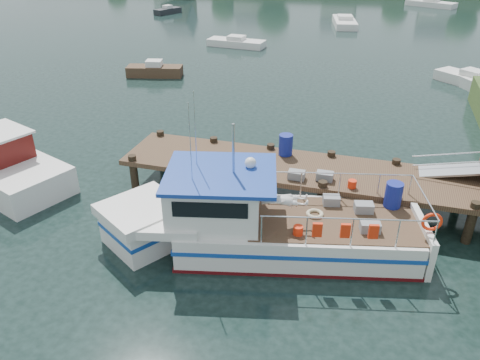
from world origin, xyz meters
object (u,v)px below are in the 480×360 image
(moored_far, at_px, (431,3))
(moored_e, at_px, (168,11))
(lobster_boat, at_px, (256,223))
(moored_rowboat, at_px, (155,70))
(dock, at_px, (460,166))
(moored_a, at_px, (236,42))
(moored_b, at_px, (472,80))
(moored_d, at_px, (345,22))

(moored_far, distance_m, moored_e, 35.05)
(lobster_boat, height_order, moored_rowboat, lobster_boat)
(moored_e, bearing_deg, dock, -40.37)
(moored_a, relative_size, moored_b, 1.10)
(lobster_boat, distance_m, moored_d, 41.36)
(dock, xyz_separation_m, moored_a, (-15.65, 24.87, -1.89))
(moored_b, bearing_deg, moored_rowboat, -163.75)
(lobster_boat, xyz_separation_m, moored_rowboat, (-12.20, 17.73, -0.53))
(moored_rowboat, xyz_separation_m, moored_e, (-10.44, 25.46, -0.05))
(dock, bearing_deg, lobster_boat, -150.58)
(lobster_boat, bearing_deg, moored_e, 104.43)
(moored_d, height_order, moored_e, moored_d)
(moored_d, xyz_separation_m, moored_e, (-21.70, 1.84, -0.03))
(lobster_boat, height_order, moored_b, lobster_boat)
(moored_rowboat, height_order, moored_e, moored_rowboat)
(moored_b, bearing_deg, moored_d, 123.56)
(moored_a, bearing_deg, moored_e, 157.07)
(moored_e, bearing_deg, moored_far, 39.32)
(moored_far, relative_size, moored_e, 1.76)
(dock, relative_size, moored_far, 2.49)
(lobster_boat, bearing_deg, moored_d, 78.07)
(moored_rowboat, distance_m, moored_a, 11.10)
(moored_rowboat, relative_size, moored_d, 0.62)
(moored_a, distance_m, moored_b, 19.86)
(moored_a, bearing_deg, moored_rowboat, -80.19)
(moored_b, xyz_separation_m, moored_e, (-32.01, 21.52, -0.03))
(moored_a, relative_size, moored_e, 1.39)
(dock, relative_size, moored_e, 4.37)
(moored_rowboat, height_order, moored_a, moored_rowboat)
(moored_far, height_order, moored_e, moored_far)
(lobster_boat, bearing_deg, moored_a, 94.88)
(moored_far, height_order, moored_a, moored_far)
(moored_a, xyz_separation_m, moored_e, (-13.33, 14.75, 0.02))
(lobster_boat, relative_size, moored_e, 2.88)
(dock, distance_m, moored_e, 49.12)
(moored_e, bearing_deg, moored_a, -34.43)
(moored_b, relative_size, moored_d, 0.71)
(moored_rowboat, bearing_deg, moored_e, 128.71)
(dock, distance_m, moored_far, 55.00)
(lobster_boat, relative_size, moored_a, 2.08)
(moored_far, distance_m, moored_b, 36.81)
(lobster_boat, distance_m, moored_far, 59.16)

